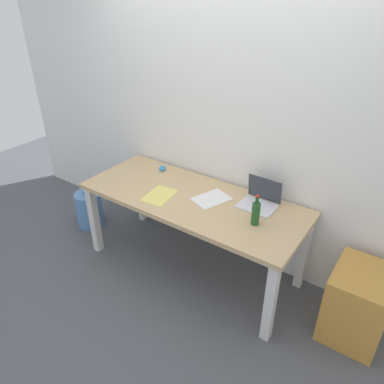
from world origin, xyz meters
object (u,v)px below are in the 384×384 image
at_px(laptop_right, 260,201).
at_px(water_cooler_jug, 90,209).
at_px(beer_bottle, 256,213).
at_px(computer_mouse, 163,168).
at_px(filing_cabinet, 357,304).
at_px(desk, 192,206).

xyz_separation_m(laptop_right, water_cooler_jug, (-1.81, -0.27, -0.60)).
bearing_deg(water_cooler_jug, beer_bottle, 0.57).
xyz_separation_m(beer_bottle, computer_mouse, (-1.13, 0.31, -0.08)).
relative_size(water_cooler_jug, filing_cabinet, 0.77).
bearing_deg(desk, beer_bottle, -4.81).
height_order(desk, laptop_right, laptop_right).
distance_m(beer_bottle, computer_mouse, 1.18).
bearing_deg(desk, computer_mouse, 153.69).
xyz_separation_m(beer_bottle, water_cooler_jug, (-1.90, -0.02, -0.65)).
xyz_separation_m(water_cooler_jug, filing_cabinet, (2.70, 0.16, 0.09)).
distance_m(water_cooler_jug, filing_cabinet, 2.70).
distance_m(desk, beer_bottle, 0.63).
bearing_deg(filing_cabinet, water_cooler_jug, -176.62).
bearing_deg(laptop_right, desk, -158.30).
height_order(laptop_right, water_cooler_jug, laptop_right).
height_order(desk, computer_mouse, computer_mouse).
bearing_deg(water_cooler_jug, computer_mouse, 23.16).
bearing_deg(computer_mouse, beer_bottle, -49.07).
height_order(computer_mouse, filing_cabinet, computer_mouse).
bearing_deg(water_cooler_jug, desk, 3.07).
relative_size(desk, beer_bottle, 7.90).
relative_size(beer_bottle, water_cooler_jug, 0.56).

